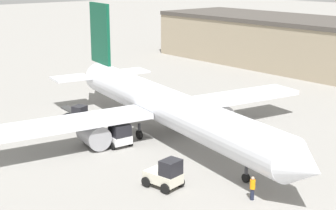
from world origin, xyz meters
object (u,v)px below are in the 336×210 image
(pushback_tug, at_px, (116,135))
(ground_crew_worker, at_px, (252,187))
(baggage_tug, at_px, (166,174))
(airplane, at_px, (162,105))
(belt_loader_truck, at_px, (76,117))

(pushback_tug, bearing_deg, ground_crew_worker, 6.63)
(ground_crew_worker, xyz_separation_m, pushback_tug, (-16.42, -0.70, 0.07))
(ground_crew_worker, distance_m, baggage_tug, 6.74)
(airplane, xyz_separation_m, belt_loader_truck, (-8.48, -5.00, -2.21))
(belt_loader_truck, bearing_deg, pushback_tug, -23.02)
(baggage_tug, bearing_deg, airplane, 132.00)
(baggage_tug, distance_m, pushback_tug, 11.01)
(pushback_tug, bearing_deg, airplane, 84.34)
(belt_loader_truck, height_order, pushback_tug, belt_loader_truck)
(baggage_tug, distance_m, belt_loader_truck, 18.47)
(ground_crew_worker, height_order, pushback_tug, pushback_tug)
(airplane, xyz_separation_m, baggage_tug, (9.78, -7.78, -2.23))
(airplane, height_order, ground_crew_worker, airplane)
(baggage_tug, relative_size, pushback_tug, 0.83)
(airplane, bearing_deg, belt_loader_truck, -139.91)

